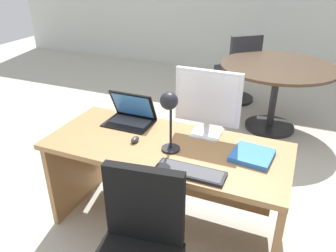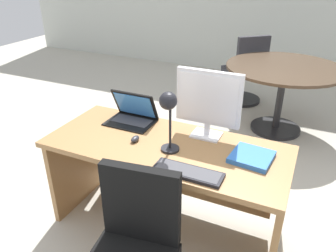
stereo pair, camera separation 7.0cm
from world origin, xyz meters
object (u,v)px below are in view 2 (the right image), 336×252
monitor (208,100)px  keyboard (188,172)px  meeting_chair_near (245,76)px  desk_lamp (169,109)px  desk (169,167)px  book (252,157)px  laptop (133,112)px  mouse (135,139)px  meeting_table (282,83)px

monitor → keyboard: bearing=-83.6°
keyboard → meeting_chair_near: 2.98m
monitor → desk_lamp: bearing=-116.4°
desk → book: book is taller
laptop → book: (0.94, -0.16, -0.05)m
desk → mouse: mouse is taller
desk_lamp → book: 0.59m
keyboard → meeting_table: meeting_table is taller
monitor → meeting_chair_near: monitor is taller
desk_lamp → monitor: bearing=63.6°
keyboard → meeting_table: 2.28m
book → meeting_table: bearing=91.7°
desk → monitor: (0.21, 0.18, 0.48)m
book → meeting_chair_near: 2.73m
keyboard → book: book is taller
meeting_table → meeting_chair_near: 0.91m
desk_lamp → meeting_chair_near: 2.84m
desk → book: size_ratio=6.12×
monitor → mouse: 0.55m
monitor → desk_lamp: 0.34m
keyboard → mouse: bearing=156.5°
laptop → meeting_chair_near: same height
monitor → meeting_chair_near: size_ratio=0.49×
mouse → book: size_ratio=0.31×
desk → keyboard: 0.45m
mouse → meeting_table: bearing=71.1°
monitor → desk_lamp: (-0.15, -0.30, 0.03)m
desk → meeting_table: meeting_table is taller
book → meeting_chair_near: meeting_chair_near is taller
meeting_table → mouse: bearing=-108.9°
desk_lamp → book: desk_lamp is taller
keyboard → mouse: mouse is taller
meeting_table → monitor: bearing=-99.4°
desk → meeting_chair_near: meeting_chair_near is taller
laptop → book: laptop is taller
monitor → desk: bearing=-138.8°
desk → laptop: laptop is taller
mouse → keyboard: bearing=-23.5°
book → meeting_table: (-0.06, 1.95, -0.15)m
monitor → laptop: size_ratio=1.35×
laptop → book: size_ratio=1.31×
desk → meeting_chair_near: bearing=91.4°
mouse → meeting_chair_near: bearing=87.1°
mouse → meeting_chair_near: 2.76m
mouse → desk_lamp: 0.38m
desk_lamp → meeting_table: (0.45, 2.08, -0.43)m
book → laptop: bearing=170.0°
book → desk_lamp: bearing=-165.1°
mouse → meeting_chair_near: (0.14, 2.74, -0.35)m
laptop → desk_lamp: bearing=-34.6°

